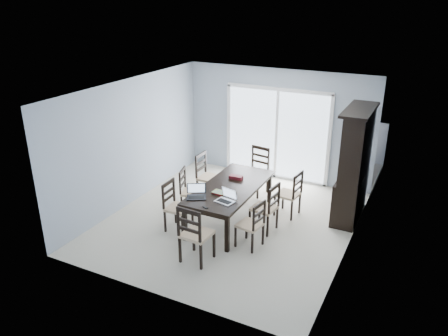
% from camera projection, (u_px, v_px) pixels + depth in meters
% --- Properties ---
extents(floor, '(5.00, 5.00, 0.00)m').
position_uv_depth(floor, '(230.00, 221.00, 8.55)').
color(floor, beige).
rests_on(floor, ground).
extents(ceiling, '(5.00, 5.00, 0.00)m').
position_uv_depth(ceiling, '(231.00, 89.00, 7.58)').
color(ceiling, white).
rests_on(ceiling, back_wall).
extents(back_wall, '(4.50, 0.02, 2.60)m').
position_uv_depth(back_wall, '(277.00, 125.00, 10.14)').
color(back_wall, '#96A3B3').
rests_on(back_wall, floor).
extents(wall_left, '(0.02, 5.00, 2.60)m').
position_uv_depth(wall_left, '(133.00, 142.00, 9.00)').
color(wall_left, '#96A3B3').
rests_on(wall_left, floor).
extents(wall_right, '(0.02, 5.00, 2.60)m').
position_uv_depth(wall_right, '(355.00, 181.00, 7.13)').
color(wall_right, '#96A3B3').
rests_on(wall_right, floor).
extents(balcony, '(4.50, 2.00, 0.10)m').
position_uv_depth(balcony, '(288.00, 165.00, 11.47)').
color(balcony, gray).
rests_on(balcony, ground).
extents(railing, '(4.50, 0.06, 1.10)m').
position_uv_depth(railing, '(301.00, 133.00, 12.08)').
color(railing, '#99999E').
rests_on(railing, balcony).
extents(dining_table, '(1.00, 2.20, 0.75)m').
position_uv_depth(dining_table, '(231.00, 190.00, 8.30)').
color(dining_table, black).
rests_on(dining_table, floor).
extents(china_hutch, '(0.50, 1.38, 2.20)m').
position_uv_depth(china_hutch, '(354.00, 166.00, 8.35)').
color(china_hutch, black).
rests_on(china_hutch, floor).
extents(sliding_door, '(2.52, 0.05, 2.18)m').
position_uv_depth(sliding_door, '(277.00, 134.00, 10.20)').
color(sliding_door, silver).
rests_on(sliding_door, floor).
extents(chair_left_near, '(0.43, 0.42, 1.10)m').
position_uv_depth(chair_left_near, '(174.00, 201.00, 8.07)').
color(chair_left_near, black).
rests_on(chair_left_near, floor).
extents(chair_left_mid, '(0.50, 0.50, 1.06)m').
position_uv_depth(chair_left_mid, '(188.00, 186.00, 8.73)').
color(chair_left_mid, black).
rests_on(chair_left_mid, floor).
extents(chair_left_far, '(0.45, 0.44, 1.15)m').
position_uv_depth(chair_left_far, '(206.00, 171.00, 9.35)').
color(chair_left_far, black).
rests_on(chair_left_far, floor).
extents(chair_right_near, '(0.46, 0.45, 1.02)m').
position_uv_depth(chair_right_near, '(254.00, 220.00, 7.47)').
color(chair_right_near, black).
rests_on(chair_right_near, floor).
extents(chair_right_mid, '(0.47, 0.46, 1.11)m').
position_uv_depth(chair_right_mid, '(269.00, 203.00, 7.98)').
color(chair_right_mid, black).
rests_on(chair_right_mid, floor).
extents(chair_right_far, '(0.47, 0.46, 1.09)m').
position_uv_depth(chair_right_far, '(293.00, 189.00, 8.54)').
color(chair_right_far, black).
rests_on(chair_right_far, floor).
extents(chair_end_near, '(0.48, 0.49, 1.20)m').
position_uv_depth(chair_end_near, '(193.00, 229.00, 7.00)').
color(chair_end_near, black).
rests_on(chair_end_near, floor).
extents(chair_end_far, '(0.51, 0.53, 1.20)m').
position_uv_depth(chair_end_far, '(258.00, 165.00, 9.59)').
color(chair_end_far, black).
rests_on(chair_end_far, floor).
extents(laptop_dark, '(0.42, 0.38, 0.24)m').
position_uv_depth(laptop_dark, '(196.00, 195.00, 7.78)').
color(laptop_dark, black).
rests_on(laptop_dark, dining_table).
extents(laptop_silver, '(0.37, 0.29, 0.22)m').
position_uv_depth(laptop_silver, '(225.00, 199.00, 7.62)').
color(laptop_silver, silver).
rests_on(laptop_silver, dining_table).
extents(book_stack, '(0.25, 0.20, 0.04)m').
position_uv_depth(book_stack, '(219.00, 192.00, 7.96)').
color(book_stack, maroon).
rests_on(book_stack, dining_table).
extents(cell_phone, '(0.11, 0.09, 0.01)m').
position_uv_depth(cell_phone, '(205.00, 207.00, 7.44)').
color(cell_phone, black).
rests_on(cell_phone, dining_table).
extents(game_box, '(0.26, 0.13, 0.07)m').
position_uv_depth(game_box, '(236.00, 177.00, 8.58)').
color(game_box, '#4C0F12').
rests_on(game_box, dining_table).
extents(hot_tub, '(1.77, 1.58, 0.92)m').
position_uv_depth(hot_tub, '(263.00, 141.00, 11.67)').
color(hot_tub, brown).
rests_on(hot_tub, balcony).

